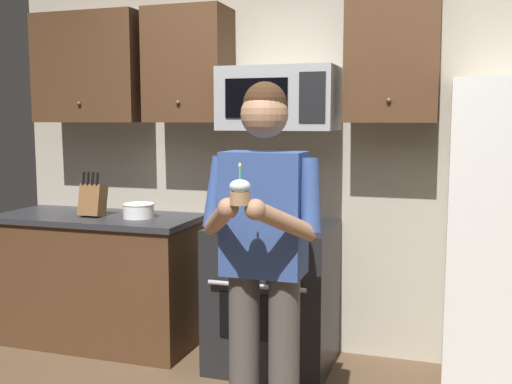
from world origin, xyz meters
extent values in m
cube|color=#B7AD99|center=(0.00, 1.75, 1.30)|extent=(4.40, 0.10, 2.60)
cube|color=black|center=(-0.15, 1.36, 0.46)|extent=(0.76, 0.66, 0.92)
cube|color=black|center=(-0.15, 1.02, 0.42)|extent=(0.48, 0.01, 0.28)
cylinder|color=#99999E|center=(-0.15, 1.00, 0.62)|extent=(0.60, 0.03, 0.03)
cylinder|color=black|center=(-0.33, 1.22, 0.93)|extent=(0.18, 0.18, 0.01)
cylinder|color=black|center=(0.03, 1.22, 0.93)|extent=(0.18, 0.18, 0.01)
cylinder|color=black|center=(-0.33, 1.50, 0.93)|extent=(0.18, 0.18, 0.01)
cylinder|color=black|center=(0.03, 1.50, 0.93)|extent=(0.18, 0.18, 0.01)
cube|color=#9EA0A5|center=(-0.15, 1.48, 1.72)|extent=(0.74, 0.40, 0.40)
cube|color=black|center=(-0.24, 1.28, 1.72)|extent=(0.40, 0.01, 0.24)
cube|color=black|center=(0.11, 1.28, 1.72)|extent=(0.16, 0.01, 0.30)
cube|color=#4C301C|center=(-1.55, 1.53, 1.95)|extent=(0.80, 0.34, 0.76)
sphere|color=brown|center=(-1.55, 1.35, 1.70)|extent=(0.03, 0.03, 0.03)
cube|color=#4C301C|center=(-0.80, 1.53, 1.95)|extent=(0.55, 0.34, 0.76)
sphere|color=brown|center=(-0.80, 1.35, 1.70)|extent=(0.03, 0.03, 0.03)
cube|color=#4C301C|center=(0.55, 1.53, 1.95)|extent=(0.55, 0.34, 0.76)
sphere|color=brown|center=(0.55, 1.35, 1.70)|extent=(0.03, 0.03, 0.03)
cube|color=#4C301C|center=(-1.45, 1.38, 0.44)|extent=(1.40, 0.62, 0.88)
cube|color=#2D2D33|center=(-1.45, 1.38, 0.90)|extent=(1.44, 0.66, 0.04)
cube|color=brown|center=(-1.45, 1.33, 1.03)|extent=(0.16, 0.15, 0.24)
cylinder|color=black|center=(-1.51, 1.31, 1.19)|extent=(0.02, 0.04, 0.09)
cylinder|color=black|center=(-1.47, 1.31, 1.19)|extent=(0.02, 0.04, 0.09)
cylinder|color=black|center=(-1.43, 1.31, 1.19)|extent=(0.02, 0.04, 0.09)
cylinder|color=black|center=(-1.40, 1.31, 1.19)|extent=(0.02, 0.04, 0.09)
cylinder|color=white|center=(-1.11, 1.36, 0.97)|extent=(0.21, 0.21, 0.09)
torus|color=white|center=(-1.11, 1.36, 1.01)|extent=(0.22, 0.22, 0.01)
cylinder|color=#4C4742|center=(-0.02, 0.40, 0.43)|extent=(0.15, 0.15, 0.86)
cylinder|color=#4C4742|center=(0.18, 0.40, 0.43)|extent=(0.15, 0.15, 0.86)
cube|color=#334C8C|center=(0.08, 0.40, 1.15)|extent=(0.38, 0.22, 0.58)
sphere|color=#A37556|center=(0.08, 0.40, 1.61)|extent=(0.22, 0.22, 0.22)
sphere|color=#382314|center=(0.08, 0.41, 1.66)|extent=(0.20, 0.20, 0.20)
cylinder|color=#334C8C|center=(-0.14, 0.37, 1.25)|extent=(0.15, 0.18, 0.35)
cylinder|color=#A37556|center=(-0.07, 0.21, 1.15)|extent=(0.26, 0.33, 0.21)
sphere|color=#A37556|center=(0.02, 0.08, 1.22)|extent=(0.09, 0.09, 0.09)
cylinder|color=#334C8C|center=(0.31, 0.37, 1.25)|extent=(0.15, 0.18, 0.35)
cylinder|color=#A37556|center=(0.23, 0.21, 1.15)|extent=(0.26, 0.33, 0.21)
sphere|color=#A37556|center=(0.14, 0.08, 1.22)|extent=(0.09, 0.09, 0.09)
cylinder|color=#A87F56|center=(0.08, 0.06, 1.26)|extent=(0.08, 0.08, 0.06)
ellipsoid|color=silver|center=(0.08, 0.06, 1.31)|extent=(0.09, 0.09, 0.06)
cylinder|color=#4CBF66|center=(0.08, 0.06, 1.36)|extent=(0.01, 0.01, 0.06)
ellipsoid|color=#FFD159|center=(0.08, 0.06, 1.40)|extent=(0.01, 0.01, 0.02)
camera|label=1|loc=(0.89, -2.24, 1.58)|focal=41.93mm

